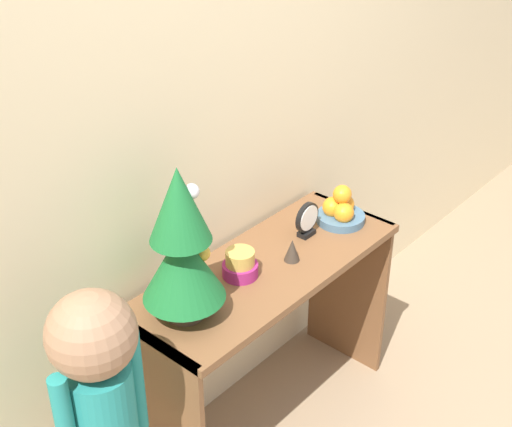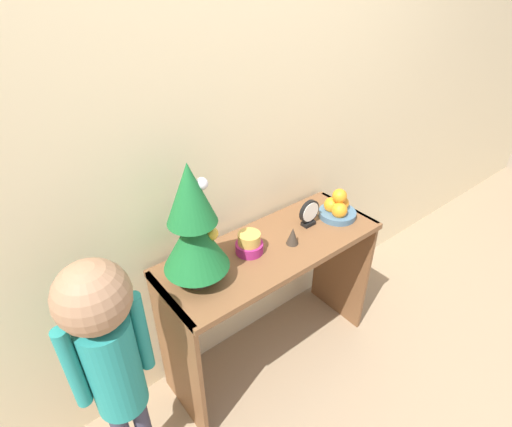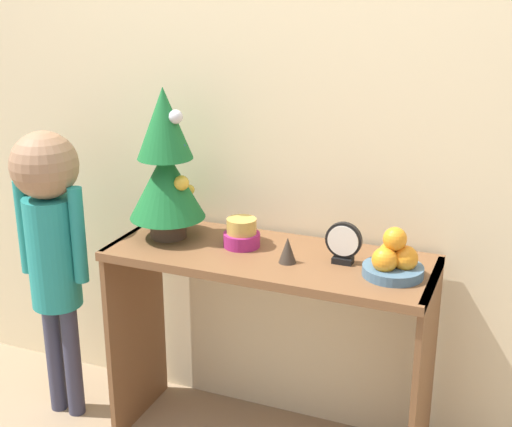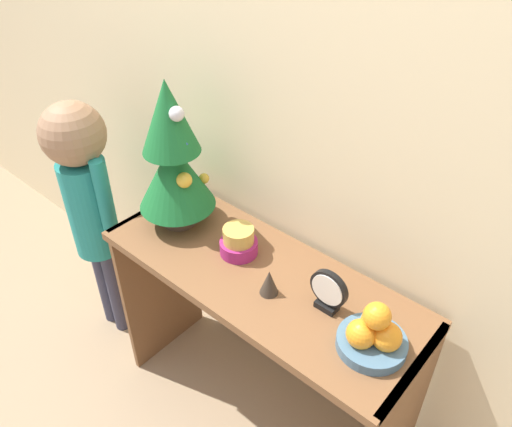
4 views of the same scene
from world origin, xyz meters
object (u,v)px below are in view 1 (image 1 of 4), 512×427
Objects in this scene: fruit_bowl at (341,210)px; figurine at (292,250)px; mini_tree at (182,246)px; desk_clock at (307,220)px; singing_bowl at (240,265)px; child_figure at (102,402)px.

figurine is (-0.34, -0.03, -0.01)m from fruit_bowl.
mini_tree is at bearing 177.51° from fruit_bowl.
fruit_bowl is at bearing -11.56° from desk_clock.
desk_clock is at bearing 20.31° from figurine.
child_figure is at bearing -170.12° from singing_bowl.
singing_bowl is at bearing 9.88° from child_figure.
figurine is (-0.17, -0.06, -0.03)m from desk_clock.
fruit_bowl is 1.36× the size of desk_clock.
desk_clock is 1.07m from child_figure.
fruit_bowl is at bearing -2.49° from mini_tree.
fruit_bowl is 2.21× the size of figurine.
fruit_bowl reaches higher than figurine.
mini_tree is at bearing 179.96° from desk_clock.
mini_tree is 0.51m from child_figure.
child_figure is at bearing -177.01° from figurine.
desk_clock is (0.36, -0.01, 0.02)m from singing_bowl.
child_figure is (-0.90, -0.05, -0.04)m from figurine.
fruit_bowl is (0.81, -0.04, -0.21)m from mini_tree.
figurine is at bearing 2.99° from child_figure.
desk_clock is at bearing 168.44° from fruit_bowl.
child_figure reaches higher than figurine.
fruit_bowl is 0.17× the size of child_figure.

